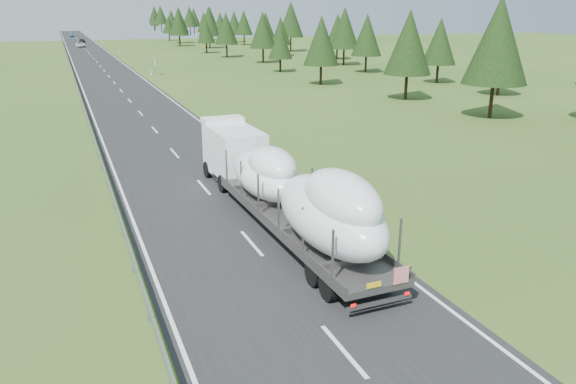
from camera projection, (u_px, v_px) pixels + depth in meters
name	position (u px, v px, depth m)	size (l,w,h in m)	color
ground	(343.00, 351.00, 17.28)	(400.00, 400.00, 0.00)	#34511B
road_surface	(100.00, 66.00, 105.56)	(10.00, 400.00, 0.02)	black
guardrail	(69.00, 64.00, 103.45)	(0.10, 400.00, 0.76)	slate
marker_posts	(109.00, 46.00, 156.25)	(0.13, 350.08, 1.00)	silver
highway_sign	(155.00, 64.00, 89.89)	(0.08, 0.90, 2.60)	slate
tree_line_right	(261.00, 24.00, 134.40)	(28.44, 327.97, 12.19)	black
boat_truck	(284.00, 184.00, 26.16)	(3.20, 19.69, 4.36)	white
distant_van	(80.00, 45.00, 157.16)	(2.44, 5.30, 1.47)	silver
distant_car_dark	(82.00, 40.00, 179.52)	(1.64, 4.09, 1.39)	black
distant_car_blue	(72.00, 35.00, 218.49)	(1.57, 4.51, 1.49)	navy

